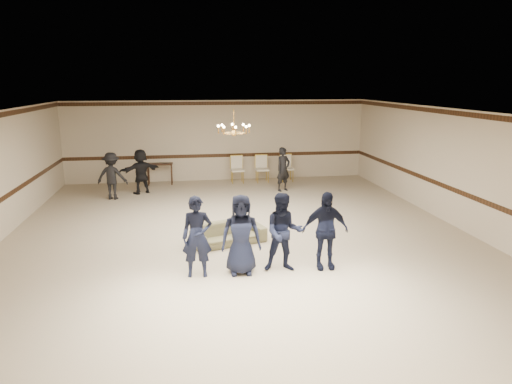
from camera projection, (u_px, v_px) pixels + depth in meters
The scene contains 16 objects.
room at pixel (239, 175), 11.77m from camera, with size 12.01×14.01×3.21m.
chair_rail at pixel (218, 156), 18.62m from camera, with size 12.00×0.02×0.14m, color #3B2111.
crown_molding at pixel (217, 103), 18.13m from camera, with size 12.00×0.02×0.14m, color #3B2111.
chandelier at pixel (234, 121), 12.43m from camera, with size 0.94×0.94×0.89m, color #C18B3D, non-canonical shape.
boy_a at pixel (197, 237), 9.36m from camera, with size 0.61×0.40×1.69m, color black.
boy_b at pixel (241, 235), 9.49m from camera, with size 0.82×0.54×1.69m, color black.
boy_c at pixel (284, 232), 9.63m from camera, with size 0.82×0.64×1.69m, color black.
boy_d at pixel (325, 230), 9.77m from camera, with size 0.99×0.41×1.69m, color black.
settee at pixel (229, 233), 11.39m from camera, with size 1.81×0.71×0.53m, color #6F6F4A.
adult_left at pixel (112, 176), 15.58m from camera, with size 1.03×0.59×1.60m, color black.
adult_mid at pixel (141, 171), 16.39m from camera, with size 1.49×0.47×1.60m, color black.
adult_right at pixel (283, 169), 16.78m from camera, with size 0.58×0.38×1.60m, color black.
banquet_chair_left at pixel (237, 170), 18.15m from camera, with size 0.51×0.51×1.05m, color beige, non-canonical shape.
banquet_chair_mid at pixel (262, 169), 18.30m from camera, with size 0.51×0.51×1.05m, color beige, non-canonical shape.
banquet_chair_right at pixel (287, 168), 18.45m from camera, with size 0.51×0.51×1.05m, color beige, non-canonical shape.
console_table at pixel (160, 174), 17.91m from camera, with size 1.00×0.42×0.84m, color #341D11.
Camera 1 is at (-1.36, -11.47, 3.92)m, focal length 32.32 mm.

